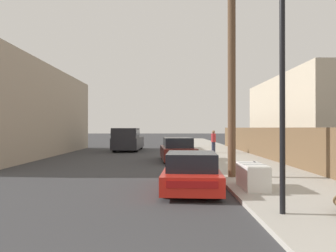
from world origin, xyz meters
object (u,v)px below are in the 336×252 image
(car_parked_mid, at_px, (176,150))
(utility_pole, at_px, (230,52))
(parked_sports_car_red, at_px, (190,173))
(pedestrian, at_px, (212,141))
(street_lamp, at_px, (281,80))
(pickup_truck, at_px, (126,140))
(discarded_fridge, at_px, (251,176))

(car_parked_mid, relative_size, utility_pole, 0.49)
(parked_sports_car_red, distance_m, utility_pole, 5.03)
(pedestrian, bearing_deg, street_lamp, -93.02)
(pickup_truck, height_order, utility_pole, utility_pole)
(car_parked_mid, bearing_deg, utility_pole, -78.86)
(utility_pole, bearing_deg, street_lamp, -89.44)
(car_parked_mid, relative_size, pickup_truck, 0.78)
(parked_sports_car_red, height_order, pedestrian, pedestrian)
(street_lamp, bearing_deg, parked_sports_car_red, 117.69)
(utility_pole, xyz_separation_m, pedestrian, (0.96, 11.87, -3.86))
(parked_sports_car_red, relative_size, car_parked_mid, 0.92)
(discarded_fridge, distance_m, parked_sports_car_red, 1.87)
(discarded_fridge, height_order, pickup_truck, pickup_truck)
(discarded_fridge, bearing_deg, utility_pole, 94.34)
(parked_sports_car_red, xyz_separation_m, pickup_truck, (-4.17, 17.39, 0.41))
(pickup_truck, bearing_deg, parked_sports_car_red, 104.84)
(pickup_truck, xyz_separation_m, street_lamp, (5.89, -20.68, 2.05))
(parked_sports_car_red, bearing_deg, street_lamp, -58.73)
(car_parked_mid, bearing_deg, pedestrian, 56.59)
(discarded_fridge, distance_m, car_parked_mid, 9.43)
(parked_sports_car_red, height_order, car_parked_mid, car_parked_mid)
(discarded_fridge, relative_size, street_lamp, 0.32)
(parked_sports_car_red, xyz_separation_m, street_lamp, (1.73, -3.29, 2.46))
(parked_sports_car_red, bearing_deg, discarded_fridge, -6.51)
(pickup_truck, xyz_separation_m, utility_pole, (5.84, -15.34, 3.87))
(street_lamp, bearing_deg, discarded_fridge, 87.77)
(discarded_fridge, distance_m, pedestrian, 14.28)
(parked_sports_car_red, height_order, street_lamp, street_lamp)
(parked_sports_car_red, bearing_deg, pedestrian, 82.86)
(discarded_fridge, bearing_deg, pedestrian, 87.12)
(discarded_fridge, bearing_deg, car_parked_mid, 102.75)
(car_parked_mid, xyz_separation_m, pedestrian, (2.83, 5.04, 0.32))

